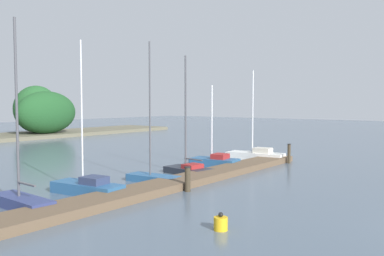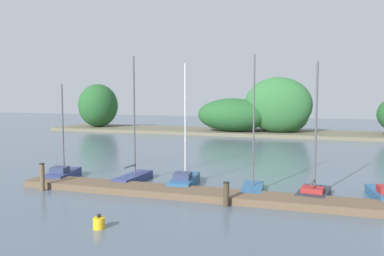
{
  "view_description": "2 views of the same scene",
  "coord_description": "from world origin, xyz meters",
  "views": [
    {
      "loc": [
        -15.15,
        -0.14,
        4.04
      ],
      "look_at": [
        3.7,
        14.11,
        2.57
      ],
      "focal_mm": 39.23,
      "sensor_mm": 36.0,
      "label": 1
    },
    {
      "loc": [
        3.58,
        -5.83,
        5.08
      ],
      "look_at": [
        -3.14,
        14.91,
        3.19
      ],
      "focal_mm": 37.11,
      "sensor_mm": 36.0,
      "label": 2
    }
  ],
  "objects": [
    {
      "name": "sailboat_4",
      "position": [
        3.38,
        14.21,
        0.35
      ],
      "size": [
        1.69,
        3.04,
        6.62
      ],
      "rotation": [
        0.0,
        0.0,
        1.44
      ],
      "color": "#232833",
      "rests_on": "ground"
    },
    {
      "name": "dock_pier",
      "position": [
        0.0,
        12.43,
        0.18
      ],
      "size": [
        23.36,
        1.8,
        0.35
      ],
      "color": "brown",
      "rests_on": "ground"
    },
    {
      "name": "mooring_piling_1",
      "position": [
        -0.35,
        11.3,
        0.57
      ],
      "size": [
        0.29,
        0.29,
        1.12
      ],
      "color": "#3D3323",
      "rests_on": "ground"
    },
    {
      "name": "sailboat_1",
      "position": [
        -6.54,
        14.57,
        0.38
      ],
      "size": [
        1.14,
        3.45,
        7.2
      ],
      "rotation": [
        0.0,
        0.0,
        1.52
      ],
      "color": "navy",
      "rests_on": "ground"
    },
    {
      "name": "channel_buoy_1",
      "position": [
        -4.26,
        6.96,
        0.22
      ],
      "size": [
        0.44,
        0.44,
        0.58
      ],
      "color": "gold",
      "rests_on": "ground"
    },
    {
      "name": "sailboat_5",
      "position": [
        6.7,
        14.65,
        0.32
      ],
      "size": [
        1.72,
        3.3,
        5.1
      ],
      "rotation": [
        0.0,
        0.0,
        1.7
      ],
      "color": "#285684",
      "rests_on": "ground"
    },
    {
      "name": "sailboat_3",
      "position": [
        0.38,
        14.17,
        0.32
      ],
      "size": [
        1.26,
        3.08,
        7.05
      ],
      "rotation": [
        0.0,
        0.0,
        1.67
      ],
      "color": "#285684",
      "rests_on": "ground"
    },
    {
      "name": "sailboat_2",
      "position": [
        -3.46,
        14.56,
        0.34
      ],
      "size": [
        1.56,
        3.73,
        6.72
      ],
      "rotation": [
        0.0,
        0.0,
        1.69
      ],
      "color": "#285684",
      "rests_on": "ground"
    },
    {
      "name": "mooring_piling_2",
      "position": [
        10.59,
        11.3,
        0.65
      ],
      "size": [
        0.23,
        0.23,
        1.29
      ],
      "color": "#3D3323",
      "rests_on": "ground"
    },
    {
      "name": "sailboat_6",
      "position": [
        10.6,
        13.85,
        0.37
      ],
      "size": [
        1.64,
        4.22,
        6.22
      ],
      "rotation": [
        0.0,
        0.0,
        1.68
      ],
      "color": "white",
      "rests_on": "ground"
    }
  ]
}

